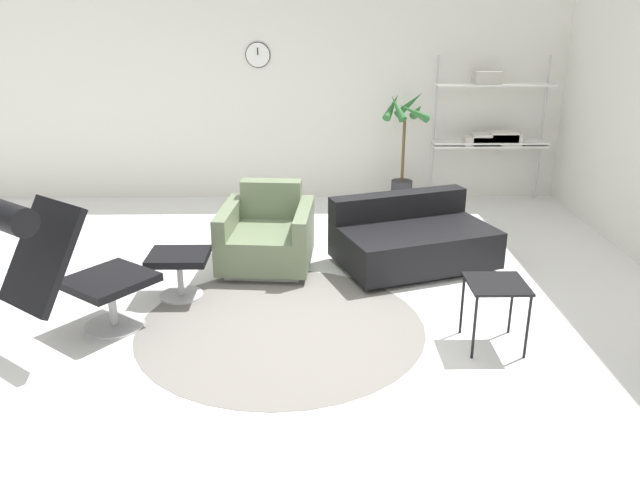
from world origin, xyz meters
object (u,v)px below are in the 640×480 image
at_px(lounge_chair, 61,259).
at_px(side_table, 496,290).
at_px(armchair_red, 267,237).
at_px(ottoman, 179,264).
at_px(potted_plant, 403,154).
at_px(shelf_unit, 492,125).
at_px(couch_low, 412,241).

height_order(lounge_chair, side_table, lounge_chair).
height_order(lounge_chair, armchair_red, lounge_chair).
bearing_deg(ottoman, potted_plant, 49.84).
relative_size(side_table, shelf_unit, 0.27).
bearing_deg(ottoman, couch_low, 18.34).
bearing_deg(potted_plant, ottoman, -130.16).
bearing_deg(side_table, ottoman, 160.35).
height_order(side_table, shelf_unit, shelf_unit).
relative_size(couch_low, side_table, 3.28).
bearing_deg(couch_low, potted_plant, -114.26).
bearing_deg(armchair_red, lounge_chair, 54.06).
xyz_separation_m(armchair_red, side_table, (1.69, -1.54, 0.16)).
bearing_deg(shelf_unit, couch_low, -120.93).
relative_size(armchair_red, couch_low, 0.60).
relative_size(couch_low, shelf_unit, 0.90).
relative_size(lounge_chair, armchair_red, 1.19).
xyz_separation_m(side_table, potted_plant, (-0.17, 3.45, 0.22)).
xyz_separation_m(ottoman, shelf_unit, (3.27, 2.75, 0.67)).
bearing_deg(side_table, lounge_chair, 179.18).
relative_size(ottoman, armchair_red, 0.50).
relative_size(armchair_red, potted_plant, 0.69).
height_order(lounge_chair, potted_plant, potted_plant).
height_order(couch_low, potted_plant, potted_plant).
bearing_deg(armchair_red, shelf_unit, -136.74).
bearing_deg(lounge_chair, side_table, 36.47).
bearing_deg(lounge_chair, couch_low, 66.49).
xyz_separation_m(couch_low, potted_plant, (0.17, 1.93, 0.41)).
distance_m(armchair_red, shelf_unit, 3.37).
bearing_deg(couch_low, armchair_red, -20.16).
relative_size(ottoman, couch_low, 0.30).
height_order(armchair_red, potted_plant, potted_plant).
xyz_separation_m(lounge_chair, shelf_unit, (3.88, 3.55, 0.30)).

